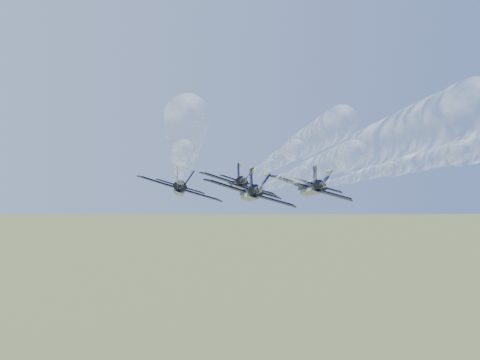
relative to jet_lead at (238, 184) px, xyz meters
name	(u,v)px	position (x,y,z in m)	size (l,w,h in m)	color
jet_lead	(238,184)	(0.00, 0.00, 0.00)	(11.44, 16.18, 4.78)	black
jet_left	(180,188)	(-11.86, -6.23, 0.00)	(11.44, 16.18, 4.78)	black
jet_right	(310,188)	(5.38, -13.13, 0.00)	(11.44, 16.18, 4.78)	black
jet_slot	(250,193)	(-6.59, -18.11, 0.00)	(11.44, 16.18, 4.78)	black
smoke_trail_lead	(276,218)	(-17.75, -46.68, 0.03)	(25.11, 62.24, 2.51)	white
smoke_trail_left	(172,234)	(-29.61, -52.91, 0.03)	(25.11, 62.24, 2.51)	white
smoke_trail_right	(420,232)	(-12.37, -59.82, 0.03)	(25.11, 62.24, 2.51)	white
smoke_trail_slot	(316,252)	(-24.34, -64.79, 0.03)	(25.11, 62.24, 2.51)	white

